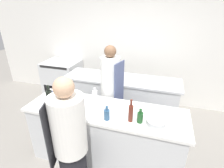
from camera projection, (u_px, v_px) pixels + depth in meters
ground_plane at (106, 157)px, 2.90m from camera, size 16.00×16.00×0.00m
wall_back at (134, 46)px, 4.17m from camera, size 8.00×0.06×2.80m
prep_counter at (105, 135)px, 2.71m from camera, size 2.34×0.72×0.93m
pass_counter at (121, 98)px, 3.77m from camera, size 2.38×0.69×0.93m
oven_range at (63, 79)px, 4.68m from camera, size 0.88×0.73×0.97m
chef_at_prep_near at (71, 145)px, 2.00m from camera, size 0.44×0.42×1.68m
chef_at_stove at (111, 94)px, 3.08m from camera, size 0.38×0.37×1.73m
bottle_olive_oil at (140, 117)px, 2.21m from camera, size 0.08×0.08×0.19m
bottle_vinegar at (131, 113)px, 2.21m from camera, size 0.06×0.06×0.32m
bottle_wine at (95, 94)px, 2.79m from camera, size 0.08×0.08×0.18m
bottle_cooking_oil at (107, 114)px, 2.27m from camera, size 0.08×0.08×0.20m
bottle_sauce at (49, 97)px, 2.60m from camera, size 0.09×0.09×0.31m
bowl_mixing_large at (156, 122)px, 2.19m from camera, size 0.24×0.24×0.07m
bowl_prep_small at (56, 95)px, 2.86m from camera, size 0.26×0.26×0.05m
cup at (117, 110)px, 2.41m from camera, size 0.08×0.08×0.10m
cutting_board at (69, 102)px, 2.69m from camera, size 0.33×0.25×0.01m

